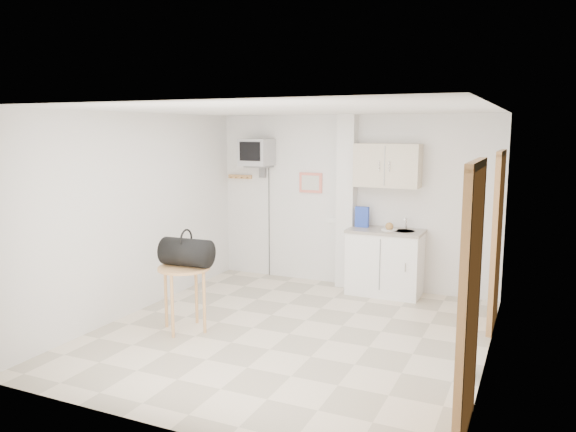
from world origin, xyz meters
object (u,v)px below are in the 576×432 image
at_px(round_table, 184,276).
at_px(water_bottle, 468,360).
at_px(duffel_bag, 187,252).
at_px(crt_television, 257,153).

height_order(round_table, water_bottle, round_table).
bearing_deg(round_table, duffel_bag, 78.03).
height_order(duffel_bag, water_bottle, duffel_bag).
height_order(crt_television, round_table, crt_television).
distance_m(crt_television, duffel_bag, 2.58).
bearing_deg(round_table, crt_television, 97.20).
relative_size(crt_television, duffel_bag, 3.64).
xyz_separation_m(crt_television, water_bottle, (3.43, -2.34, -1.77)).
bearing_deg(duffel_bag, crt_television, 95.33).
relative_size(round_table, duffel_bag, 1.27).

